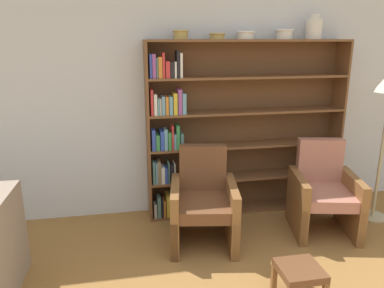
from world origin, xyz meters
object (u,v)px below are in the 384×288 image
armchair_leather (204,203)px  armchair_cushioned (323,193)px  bowl_olive (284,34)px  bookshelf (230,129)px  vase_tall (314,28)px  bowl_slate (181,34)px  bowl_terracotta (246,34)px  bowl_sage (217,36)px  footstool (300,274)px

armchair_leather → armchair_cushioned: bearing=-170.3°
bowl_olive → armchair_leather: 2.03m
bookshelf → armchair_leather: bookshelf is taller
bowl_olive → vase_tall: vase_tall is taller
bookshelf → armchair_cushioned: bearing=-37.6°
bookshelf → bowl_slate: bearing=-177.7°
bookshelf → bowl_slate: 1.19m
vase_tall → bowl_olive: bearing=180.0°
bowl_olive → armchair_cushioned: bearing=-66.7°
bowl_terracotta → bowl_olive: bearing=0.0°
bowl_terracotta → vase_tall: 0.79m
bookshelf → vase_tall: vase_tall is taller
bookshelf → bowl_terracotta: size_ratio=11.53×
bowl_slate → bowl_sage: (0.39, 0.00, -0.02)m
bookshelf → vase_tall: 1.44m
bowl_terracotta → armchair_cushioned: bowl_terracotta is taller
bowl_sage → armchair_leather: size_ratio=0.18×
bowl_terracotta → vase_tall: (0.79, 0.00, 0.07)m
bookshelf → bowl_sage: size_ratio=13.18×
bowl_sage → bowl_olive: (0.76, -0.00, 0.02)m
bowl_slate → footstool: bowl_slate is taller
bowl_olive → footstool: size_ratio=0.60×
bowl_terracotta → footstool: bearing=-91.6°
bookshelf → bowl_terracotta: bearing=-9.5°
bowl_sage → bowl_slate: bearing=180.0°
vase_tall → armchair_cushioned: vase_tall is taller
bowl_terracotta → armchair_leather: bearing=-132.8°
armchair_leather → armchair_cushioned: (1.30, -0.00, 0.00)m
bowl_sage → bowl_terracotta: (0.31, -0.00, 0.01)m
bowl_sage → bowl_terracotta: bearing=-0.0°
bowl_olive → armchair_leather: (-1.03, -0.63, -1.63)m
bowl_sage → footstool: (0.27, -1.67, -1.79)m
vase_tall → footstool: vase_tall is taller
bookshelf → footstool: bearing=-86.9°
bowl_sage → armchair_leather: 1.75m
bowl_sage → vase_tall: vase_tall is taller
bowl_slate → bowl_sage: bearing=0.0°
bowl_olive → vase_tall: bearing=0.0°
bookshelf → bowl_terracotta: bowl_terracotta is taller
bowl_slate → bowl_sage: bowl_slate is taller
bowl_sage → armchair_cushioned: (1.03, -0.63, -1.61)m
bowl_slate → armchair_cushioned: bearing=-24.1°
armchair_cushioned → vase_tall: bearing=-83.6°
bowl_slate → bowl_sage: size_ratio=0.98×
bowl_olive → bowl_sage: bearing=180.0°
bowl_terracotta → armchair_cushioned: (0.72, -0.63, -1.62)m
bowl_sage → armchair_cushioned: size_ratio=0.18×
armchair_leather → vase_tall: bearing=-145.5°
bowl_terracotta → vase_tall: size_ratio=0.75×
vase_tall → footstool: size_ratio=0.81×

